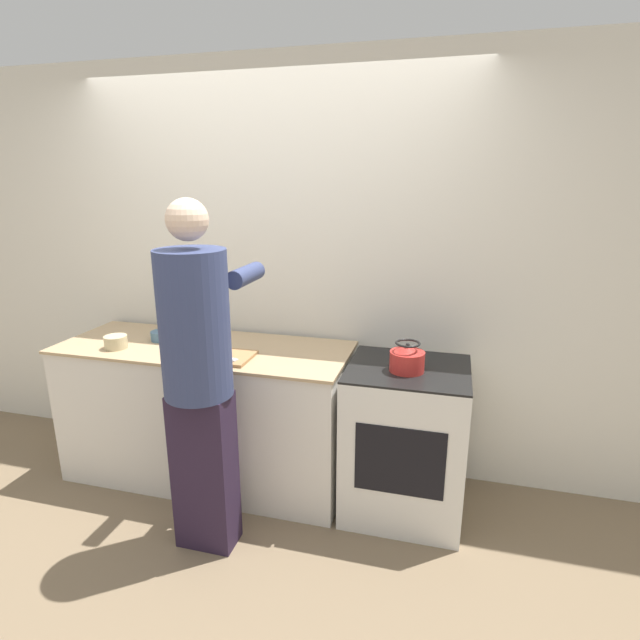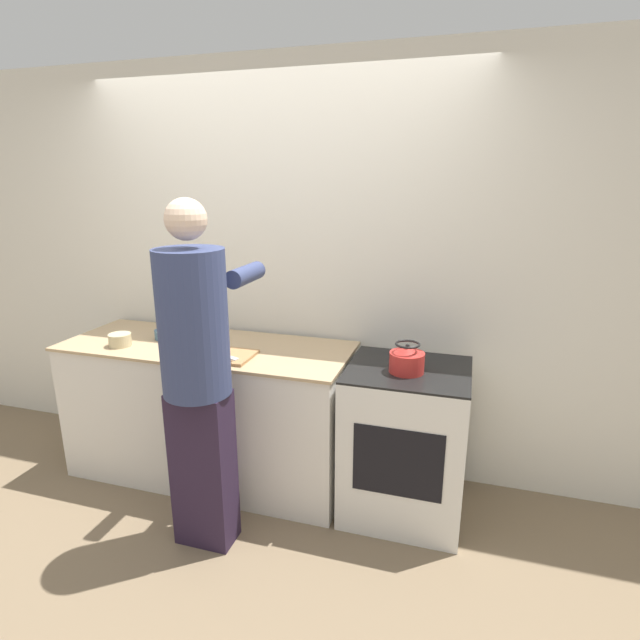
{
  "view_description": "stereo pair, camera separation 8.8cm",
  "coord_description": "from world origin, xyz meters",
  "px_view_note": "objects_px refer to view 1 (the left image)",
  "views": [
    {
      "loc": [
        1.1,
        -2.29,
        1.88
      ],
      "look_at": [
        0.42,
        0.23,
        1.14
      ],
      "focal_mm": 28.0,
      "sensor_mm": 36.0,
      "label": 1
    },
    {
      "loc": [
        1.18,
        -2.27,
        1.88
      ],
      "look_at": [
        0.42,
        0.23,
        1.14
      ],
      "focal_mm": 28.0,
      "sensor_mm": 36.0,
      "label": 2
    }
  ],
  "objects_px": {
    "oven": "(405,440)",
    "bowl_prep": "(161,336)",
    "kettle": "(407,359)",
    "knife": "(220,356)",
    "canister_jar": "(178,320)",
    "person": "(199,370)",
    "cutting_board": "(226,357)"
  },
  "relations": [
    {
      "from": "oven",
      "to": "bowl_prep",
      "type": "relative_size",
      "value": 7.11
    },
    {
      "from": "oven",
      "to": "kettle",
      "type": "xyz_separation_m",
      "value": [
        -0.01,
        -0.05,
        0.51
      ]
    },
    {
      "from": "kettle",
      "to": "bowl_prep",
      "type": "height_order",
      "value": "kettle"
    },
    {
      "from": "oven",
      "to": "knife",
      "type": "xyz_separation_m",
      "value": [
        -1.05,
        -0.16,
        0.47
      ]
    },
    {
      "from": "knife",
      "to": "canister_jar",
      "type": "xyz_separation_m",
      "value": [
        -0.49,
        0.38,
        0.07
      ]
    },
    {
      "from": "oven",
      "to": "knife",
      "type": "bearing_deg",
      "value": -171.3
    },
    {
      "from": "knife",
      "to": "oven",
      "type": "bearing_deg",
      "value": 28.59
    },
    {
      "from": "bowl_prep",
      "to": "kettle",
      "type": "bearing_deg",
      "value": -4.33
    },
    {
      "from": "person",
      "to": "canister_jar",
      "type": "bearing_deg",
      "value": 126.27
    },
    {
      "from": "oven",
      "to": "knife",
      "type": "height_order",
      "value": "knife"
    },
    {
      "from": "cutting_board",
      "to": "knife",
      "type": "relative_size",
      "value": 1.26
    },
    {
      "from": "oven",
      "to": "person",
      "type": "height_order",
      "value": "person"
    },
    {
      "from": "oven",
      "to": "canister_jar",
      "type": "xyz_separation_m",
      "value": [
        -1.53,
        0.22,
        0.54
      ]
    },
    {
      "from": "cutting_board",
      "to": "oven",
      "type": "bearing_deg",
      "value": 7.32
    },
    {
      "from": "person",
      "to": "bowl_prep",
      "type": "distance_m",
      "value": 0.86
    },
    {
      "from": "bowl_prep",
      "to": "oven",
      "type": "bearing_deg",
      "value": -2.36
    },
    {
      "from": "person",
      "to": "kettle",
      "type": "bearing_deg",
      "value": 27.16
    },
    {
      "from": "cutting_board",
      "to": "canister_jar",
      "type": "bearing_deg",
      "value": 145.1
    },
    {
      "from": "person",
      "to": "knife",
      "type": "bearing_deg",
      "value": 101.45
    },
    {
      "from": "cutting_board",
      "to": "knife",
      "type": "distance_m",
      "value": 0.04
    },
    {
      "from": "knife",
      "to": "canister_jar",
      "type": "height_order",
      "value": "canister_jar"
    },
    {
      "from": "oven",
      "to": "person",
      "type": "xyz_separation_m",
      "value": [
        -0.97,
        -0.55,
        0.54
      ]
    },
    {
      "from": "person",
      "to": "cutting_board",
      "type": "bearing_deg",
      "value": 97.85
    },
    {
      "from": "canister_jar",
      "to": "cutting_board",
      "type": "bearing_deg",
      "value": -34.9
    },
    {
      "from": "person",
      "to": "bowl_prep",
      "type": "height_order",
      "value": "person"
    },
    {
      "from": "knife",
      "to": "person",
      "type": "bearing_deg",
      "value": -58.66
    },
    {
      "from": "person",
      "to": "canister_jar",
      "type": "xyz_separation_m",
      "value": [
        -0.56,
        0.77,
        0.0
      ]
    },
    {
      "from": "person",
      "to": "canister_jar",
      "type": "height_order",
      "value": "person"
    },
    {
      "from": "knife",
      "to": "bowl_prep",
      "type": "distance_m",
      "value": 0.57
    },
    {
      "from": "kettle",
      "to": "canister_jar",
      "type": "distance_m",
      "value": 1.55
    },
    {
      "from": "person",
      "to": "kettle",
      "type": "xyz_separation_m",
      "value": [
        0.96,
        0.49,
        -0.03
      ]
    },
    {
      "from": "oven",
      "to": "kettle",
      "type": "distance_m",
      "value": 0.51
    }
  ]
}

